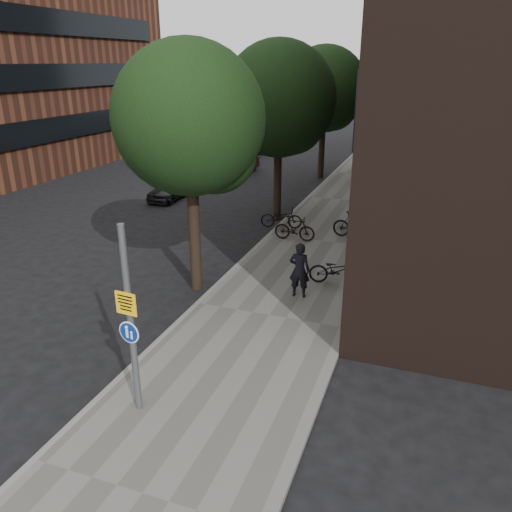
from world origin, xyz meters
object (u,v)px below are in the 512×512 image
at_px(pedestrian, 299,270).
at_px(parked_bike_facade_near, 337,270).
at_px(parked_car_near, 170,189).
at_px(signpost, 131,322).

distance_m(pedestrian, parked_bike_facade_near, 1.63).
bearing_deg(parked_car_near, parked_bike_facade_near, -38.37).
height_order(parked_bike_facade_near, parked_car_near, parked_car_near).
distance_m(signpost, parked_bike_facade_near, 8.13).
xyz_separation_m(signpost, parked_car_near, (-7.88, 15.55, -1.57)).
relative_size(parked_bike_facade_near, parked_car_near, 0.54).
bearing_deg(parked_car_near, pedestrian, -45.16).
bearing_deg(pedestrian, parked_bike_facade_near, -128.55).
xyz_separation_m(signpost, pedestrian, (1.70, 6.25, -1.16)).
xyz_separation_m(signpost, parked_bike_facade_near, (2.62, 7.54, -1.55)).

